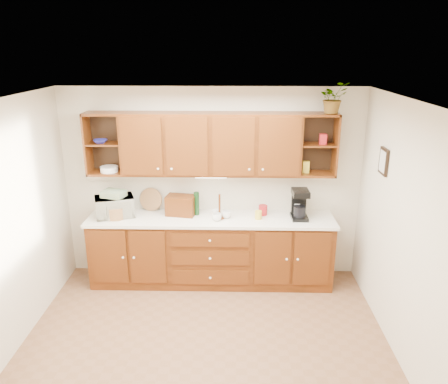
{
  "coord_description": "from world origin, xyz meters",
  "views": [
    {
      "loc": [
        0.3,
        -3.89,
        3.07
      ],
      "look_at": [
        0.18,
        1.15,
        1.39
      ],
      "focal_mm": 35.0,
      "sensor_mm": 36.0,
      "label": 1
    }
  ],
  "objects_px": {
    "microwave": "(115,207)",
    "potted_plant": "(333,98)",
    "coffee_maker": "(300,204)",
    "bread_box": "(181,205)"
  },
  "relations": [
    {
      "from": "microwave",
      "to": "coffee_maker",
      "type": "relative_size",
      "value": 1.25
    },
    {
      "from": "bread_box",
      "to": "coffee_maker",
      "type": "xyz_separation_m",
      "value": [
        1.56,
        -0.09,
        0.06
      ]
    },
    {
      "from": "bread_box",
      "to": "microwave",
      "type": "bearing_deg",
      "value": -165.1
    },
    {
      "from": "bread_box",
      "to": "potted_plant",
      "type": "bearing_deg",
      "value": 10.16
    },
    {
      "from": "microwave",
      "to": "potted_plant",
      "type": "relative_size",
      "value": 1.28
    },
    {
      "from": "microwave",
      "to": "coffee_maker",
      "type": "xyz_separation_m",
      "value": [
        2.42,
        -0.01,
        0.05
      ]
    },
    {
      "from": "bread_box",
      "to": "coffee_maker",
      "type": "height_order",
      "value": "coffee_maker"
    },
    {
      "from": "coffee_maker",
      "to": "potted_plant",
      "type": "bearing_deg",
      "value": 14.72
    },
    {
      "from": "potted_plant",
      "to": "microwave",
      "type": "bearing_deg",
      "value": -178.09
    },
    {
      "from": "coffee_maker",
      "to": "potted_plant",
      "type": "distance_m",
      "value": 1.4
    }
  ]
}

